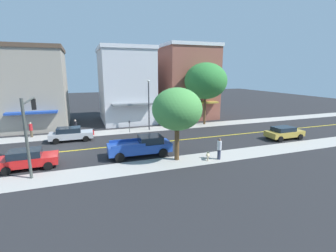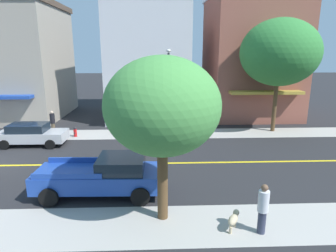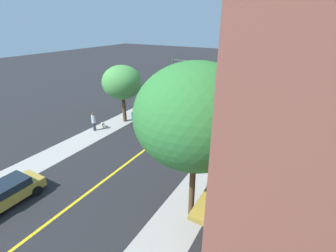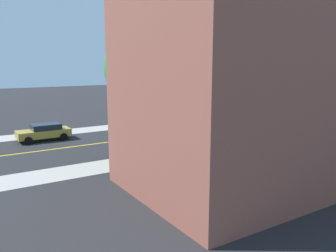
% 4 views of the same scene
% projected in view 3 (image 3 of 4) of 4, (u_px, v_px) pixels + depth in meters
% --- Properties ---
extents(ground_plane, '(140.00, 140.00, 0.00)m').
position_uv_depth(ground_plane, '(204.00, 105.00, 31.25)').
color(ground_plane, '#262628').
extents(sidewalk_left, '(2.71, 126.00, 0.01)m').
position_uv_depth(sidewalk_left, '(251.00, 113.00, 28.47)').
color(sidewalk_left, '#ADA8A0').
rests_on(sidewalk_left, ground).
extents(sidewalk_right, '(2.71, 126.00, 0.01)m').
position_uv_depth(sidewalk_right, '(164.00, 98.00, 34.03)').
color(sidewalk_right, '#ADA8A0').
rests_on(sidewalk_right, ground).
extents(road_centerline_stripe, '(0.20, 126.00, 0.00)m').
position_uv_depth(road_centerline_stripe, '(204.00, 105.00, 31.25)').
color(road_centerline_stripe, yellow).
rests_on(road_centerline_stripe, ground).
extents(pale_office_building, '(10.68, 7.61, 10.59)m').
position_uv_depth(pale_office_building, '(330.00, 70.00, 25.97)').
color(pale_office_building, '#A39989').
rests_on(pale_office_building, ground).
extents(street_tree_left_near, '(5.92, 5.92, 8.66)m').
position_uv_depth(street_tree_left_near, '(196.00, 116.00, 11.06)').
color(street_tree_left_near, brown).
rests_on(street_tree_left_near, ground).
extents(street_tree_right_corner, '(4.14, 4.14, 6.15)m').
position_uv_depth(street_tree_right_corner, '(122.00, 82.00, 24.54)').
color(street_tree_right_corner, brown).
rests_on(street_tree_right_corner, ground).
extents(fire_hydrant, '(0.44, 0.24, 0.75)m').
position_uv_depth(fire_hydrant, '(241.00, 118.00, 26.12)').
color(fire_hydrant, red).
rests_on(fire_hydrant, ground).
extents(parking_meter, '(0.12, 0.18, 1.45)m').
position_uv_depth(parking_meter, '(228.00, 127.00, 22.54)').
color(parking_meter, '#4C4C51').
rests_on(parking_meter, ground).
extents(traffic_light_mast, '(4.57, 0.32, 5.68)m').
position_uv_depth(traffic_light_mast, '(182.00, 71.00, 32.90)').
color(traffic_light_mast, '#474C47').
rests_on(traffic_light_mast, ground).
extents(street_lamp, '(0.70, 0.36, 6.39)m').
position_uv_depth(street_lamp, '(228.00, 106.00, 18.97)').
color(street_lamp, '#38383D').
rests_on(street_lamp, ground).
extents(red_sedan_right_curb, '(2.16, 4.25, 1.50)m').
position_uv_depth(red_sedan_right_curb, '(187.00, 92.00, 34.24)').
color(red_sedan_right_curb, red).
rests_on(red_sedan_right_curb, ground).
extents(gold_sedan_right_curb, '(2.04, 4.28, 1.40)m').
position_uv_depth(gold_sedan_right_curb, '(5.00, 193.00, 14.14)').
color(gold_sedan_right_curb, '#B29338').
rests_on(gold_sedan_right_curb, ground).
extents(silver_sedan_left_curb, '(2.02, 4.52, 1.49)m').
position_uv_depth(silver_sedan_left_curb, '(230.00, 106.00, 28.73)').
color(silver_sedan_left_curb, '#B7BABF').
rests_on(silver_sedan_left_curb, ground).
extents(blue_pickup_truck, '(2.42, 5.61, 1.77)m').
position_uv_depth(blue_pickup_truck, '(153.00, 110.00, 27.10)').
color(blue_pickup_truck, '#1E429E').
rests_on(blue_pickup_truck, ground).
extents(pedestrian_white_shirt, '(0.38, 0.38, 1.86)m').
position_uv_depth(pedestrian_white_shirt, '(94.00, 121.00, 23.67)').
color(pedestrian_white_shirt, '#33384C').
rests_on(pedestrian_white_shirt, ground).
extents(pedestrian_black_shirt, '(0.37, 0.37, 1.80)m').
position_uv_depth(pedestrian_black_shirt, '(254.00, 109.00, 26.99)').
color(pedestrian_black_shirt, brown).
rests_on(pedestrian_black_shirt, ground).
extents(pedestrian_red_shirt, '(0.37, 0.37, 1.74)m').
position_uv_depth(pedestrian_red_shirt, '(264.00, 99.00, 30.67)').
color(pedestrian_red_shirt, brown).
rests_on(pedestrian_red_shirt, ground).
extents(small_dog, '(0.80, 0.61, 0.62)m').
position_uv_depth(small_dog, '(103.00, 124.00, 24.54)').
color(small_dog, '#C6B28C').
rests_on(small_dog, ground).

